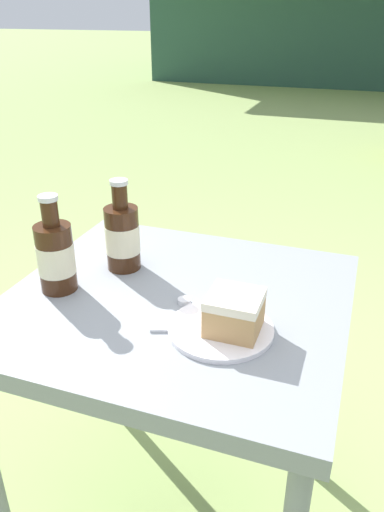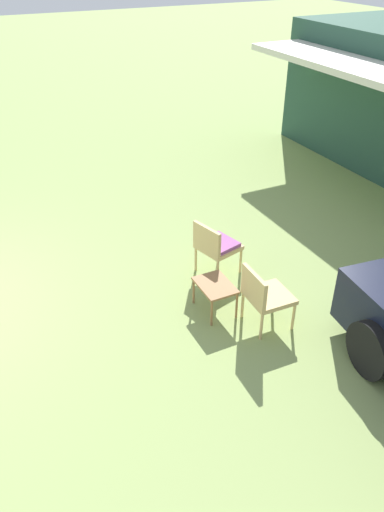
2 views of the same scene
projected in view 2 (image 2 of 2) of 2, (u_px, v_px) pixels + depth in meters
name	position (u px, v px, depth m)	size (l,w,h in m)	color
wicker_chair_cushioned	(216.00, 245.00, 7.01)	(0.63, 0.63, 0.82)	tan
wicker_chair_plain	(264.00, 294.00, 6.04)	(0.54, 0.53, 0.82)	tan
garden_side_table	(215.00, 288.00, 6.35)	(0.56, 0.41, 0.41)	#996B42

